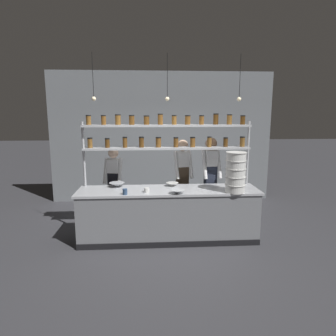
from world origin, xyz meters
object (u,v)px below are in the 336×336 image
chef_center (182,176)px  chef_right (210,175)px  prep_bowl_near_left (172,184)px  prep_bowl_center_back (178,192)px  chef_left (114,182)px  serving_cup_by_board (125,192)px  spice_shelf_unit (167,138)px  container_stack (236,172)px  prep_bowl_center_front (117,185)px  serving_cup_front (147,190)px

chef_center → chef_right: chef_right is taller
prep_bowl_near_left → prep_bowl_center_back: prep_bowl_center_back is taller
chef_left → prep_bowl_near_left: 1.22m
chef_left → serving_cup_by_board: size_ratio=16.27×
chef_center → prep_bowl_center_back: (-0.19, -1.02, -0.05)m
spice_shelf_unit → container_stack: 1.36m
prep_bowl_center_back → spice_shelf_unit: bearing=101.9°
chef_right → container_stack: (0.25, -0.83, 0.23)m
prep_bowl_center_back → serving_cup_by_board: size_ratio=2.49×
chef_center → chef_left: bearing=167.6°
chef_right → prep_bowl_center_back: (-0.73, -0.87, -0.08)m
container_stack → serving_cup_by_board: (-1.84, -0.04, -0.29)m
prep_bowl_near_left → prep_bowl_center_back: (0.05, -0.53, 0.00)m
container_stack → prep_bowl_center_front: (-2.03, 0.50, -0.30)m
chef_left → prep_bowl_center_back: size_ratio=6.55×
prep_bowl_center_front → spice_shelf_unit: bearing=5.6°
prep_bowl_center_front → serving_cup_front: size_ratio=3.24×
prep_bowl_near_left → prep_bowl_center_back: size_ratio=0.94×
chef_left → prep_bowl_near_left: size_ratio=6.93×
prep_bowl_center_back → serving_cup_by_board: bearing=179.9°
prep_bowl_near_left → spice_shelf_unit: bearing=131.1°
chef_center → prep_bowl_center_front: bearing=-170.9°
chef_center → prep_bowl_near_left: size_ratio=7.61×
spice_shelf_unit → serving_cup_front: (-0.38, -0.52, -0.83)m
chef_right → prep_bowl_near_left: 0.85m
prep_bowl_near_left → serving_cup_by_board: bearing=-147.2°
prep_bowl_center_back → container_stack: bearing=2.3°
prep_bowl_center_front → serving_cup_by_board: bearing=-71.0°
prep_bowl_center_front → serving_cup_front: serving_cup_front is taller
spice_shelf_unit → prep_bowl_near_left: 0.85m
prep_bowl_near_left → chef_left: bearing=155.9°
chef_right → container_stack: size_ratio=2.60×
chef_center → container_stack: chef_center is taller
spice_shelf_unit → serving_cup_front: size_ratio=35.33×
prep_bowl_near_left → prep_bowl_center_back: bearing=-84.9°
spice_shelf_unit → prep_bowl_center_front: spice_shelf_unit is taller
chef_right → serving_cup_by_board: bearing=-159.0°
prep_bowl_near_left → chef_center: bearing=63.9°
chef_center → container_stack: (0.78, -0.98, 0.26)m
chef_right → chef_left: bearing=167.5°
chef_left → serving_cup_front: chef_left is taller
chef_center → prep_bowl_near_left: chef_center is taller
chef_center → serving_cup_front: (-0.71, -0.91, -0.04)m
chef_right → serving_cup_front: 1.46m
chef_right → prep_bowl_center_back: 1.14m
container_stack → serving_cup_by_board: 1.87m
chef_left → serving_cup_front: (0.65, -0.92, 0.07)m
prep_bowl_near_left → prep_bowl_center_front: (-1.01, 0.01, 0.01)m
container_stack → prep_bowl_center_front: container_stack is taller
prep_bowl_center_back → serving_cup_front: serving_cup_front is taller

